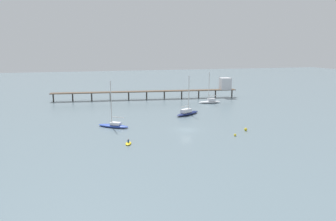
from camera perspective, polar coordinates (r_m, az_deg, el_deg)
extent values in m
plane|color=slate|center=(74.65, 3.33, -3.50)|extent=(400.00, 400.00, 0.00)
cube|color=brown|center=(118.63, -3.89, 3.46)|extent=(69.14, 10.04, 0.30)
cylinder|color=#38332D|center=(120.39, -20.01, 2.17)|extent=(0.50, 0.50, 2.80)
cylinder|color=#38332D|center=(119.33, -16.84, 2.30)|extent=(0.50, 0.50, 2.80)
cylinder|color=#38332D|center=(118.64, -13.62, 2.41)|extent=(0.50, 0.50, 2.80)
cylinder|color=#38332D|center=(118.33, -10.37, 2.53)|extent=(0.50, 0.50, 2.80)
cylinder|color=#38332D|center=(118.40, -7.12, 2.63)|extent=(0.50, 0.50, 2.80)
cylinder|color=#38332D|center=(118.85, -3.88, 2.72)|extent=(0.50, 0.50, 2.80)
cylinder|color=#38332D|center=(119.67, -0.67, 2.81)|extent=(0.50, 0.50, 2.80)
cylinder|color=#38332D|center=(120.87, 2.48, 2.88)|extent=(0.50, 0.50, 2.80)
cylinder|color=#38332D|center=(122.42, 5.57, 2.94)|extent=(0.50, 0.50, 2.80)
cylinder|color=#38332D|center=(124.32, 8.56, 3.00)|extent=(0.50, 0.50, 2.80)
cylinder|color=#38332D|center=(126.55, 11.46, 3.04)|extent=(0.50, 0.50, 2.80)
cube|color=silver|center=(125.05, 10.28, 4.81)|extent=(4.29, 4.29, 4.46)
ellipsoid|color=navy|center=(91.13, 3.56, -0.53)|extent=(8.93, 6.89, 0.82)
cube|color=silver|center=(90.39, 3.28, -0.04)|extent=(3.71, 3.19, 0.99)
cylinder|color=silver|center=(90.51, 3.78, 2.98)|extent=(0.23, 0.23, 10.38)
cylinder|color=silver|center=(89.73, 3.08, 0.77)|extent=(2.97, 2.00, 0.18)
ellipsoid|color=white|center=(111.04, 7.54, 1.53)|extent=(8.08, 2.28, 0.82)
cube|color=silver|center=(111.13, 7.86, 1.95)|extent=(2.67, 1.45, 0.79)
cylinder|color=silver|center=(110.13, 7.42, 4.29)|extent=(0.22, 0.22, 9.98)
cylinder|color=silver|center=(111.09, 8.13, 2.67)|extent=(3.10, 0.32, 0.17)
ellipsoid|color=#2D4CB7|center=(78.03, -9.84, -2.75)|extent=(7.88, 6.42, 0.67)
cube|color=silver|center=(77.57, -9.44, -2.33)|extent=(2.89, 2.68, 0.60)
cylinder|color=silver|center=(77.07, -10.24, 1.33)|extent=(0.22, 0.22, 10.57)
cylinder|color=silver|center=(76.92, -9.07, -1.21)|extent=(2.85, 2.05, 0.17)
ellipsoid|color=yellow|center=(64.08, -7.16, -5.91)|extent=(1.74, 2.66, 0.35)
cylinder|color=navy|center=(63.95, -7.17, -5.53)|extent=(0.45, 0.45, 0.55)
sphere|color=tan|center=(63.84, -7.18, -5.19)|extent=(0.24, 0.24, 0.24)
sphere|color=yellow|center=(75.77, 13.85, -3.32)|extent=(0.70, 0.70, 0.70)
sphere|color=yellow|center=(70.83, 12.04, -4.33)|extent=(0.52, 0.52, 0.52)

